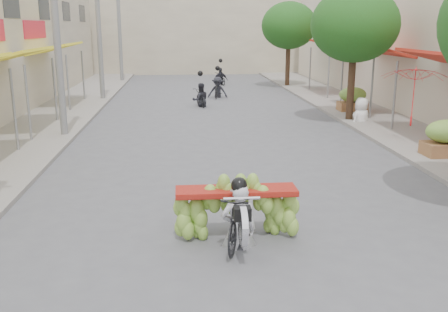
# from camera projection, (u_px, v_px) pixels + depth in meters

# --- Properties ---
(sidewalk_left) EXTENTS (4.00, 60.00, 0.12)m
(sidewalk_left) POSITION_uv_depth(u_px,v_px,m) (41.00, 121.00, 20.07)
(sidewalk_left) COLOR gray
(sidewalk_left) RESTS_ON ground
(sidewalk_right) EXTENTS (4.00, 60.00, 0.12)m
(sidewalk_right) POSITION_uv_depth(u_px,v_px,m) (378.00, 115.00, 21.24)
(sidewalk_right) COLOR gray
(sidewalk_right) RESTS_ON ground
(far_building) EXTENTS (20.00, 6.00, 7.00)m
(far_building) POSITION_uv_depth(u_px,v_px,m) (195.00, 29.00, 41.97)
(far_building) COLOR #B8AC91
(far_building) RESTS_ON ground
(utility_pole_mid) EXTENTS (0.60, 0.24, 8.00)m
(utility_pole_mid) POSITION_uv_depth(u_px,v_px,m) (55.00, 17.00, 16.31)
(utility_pole_mid) COLOR slate
(utility_pole_mid) RESTS_ON ground
(utility_pole_far) EXTENTS (0.60, 0.24, 8.00)m
(utility_pole_far) POSITION_uv_depth(u_px,v_px,m) (98.00, 20.00, 24.99)
(utility_pole_far) COLOR slate
(utility_pole_far) RESTS_ON ground
(utility_pole_back) EXTENTS (0.60, 0.24, 8.00)m
(utility_pole_back) POSITION_uv_depth(u_px,v_px,m) (119.00, 22.00, 33.67)
(utility_pole_back) COLOR slate
(utility_pole_back) RESTS_ON ground
(street_tree_mid) EXTENTS (3.40, 3.40, 5.25)m
(street_tree_mid) POSITION_uv_depth(u_px,v_px,m) (355.00, 25.00, 19.21)
(street_tree_mid) COLOR #3A2719
(street_tree_mid) RESTS_ON ground
(street_tree_far) EXTENTS (3.40, 3.40, 5.25)m
(street_tree_far) POSITION_uv_depth(u_px,v_px,m) (289.00, 26.00, 30.78)
(street_tree_far) COLOR #3A2719
(street_tree_far) RESTS_ON ground
(produce_crate_mid) EXTENTS (1.20, 0.88, 1.16)m
(produce_crate_mid) POSITION_uv_depth(u_px,v_px,m) (446.00, 135.00, 14.26)
(produce_crate_mid) COLOR brown
(produce_crate_mid) RESTS_ON ground
(produce_crate_far) EXTENTS (1.20, 0.88, 1.16)m
(produce_crate_far) POSITION_uv_depth(u_px,v_px,m) (353.00, 97.00, 21.98)
(produce_crate_far) COLOR brown
(produce_crate_far) RESTS_ON ground
(banana_motorbike) EXTENTS (2.20, 1.86, 2.12)m
(banana_motorbike) POSITION_uv_depth(u_px,v_px,m) (238.00, 204.00, 8.74)
(banana_motorbike) COLOR black
(banana_motorbike) RESTS_ON ground
(market_umbrella) EXTENTS (2.42, 2.42, 1.90)m
(market_umbrella) POSITION_uv_depth(u_px,v_px,m) (417.00, 66.00, 15.40)
(market_umbrella) COLOR red
(market_umbrella) RESTS_ON ground
(pedestrian) EXTENTS (1.06, 0.90, 1.85)m
(pedestrian) POSITION_uv_depth(u_px,v_px,m) (362.00, 98.00, 19.47)
(pedestrian) COLOR white
(pedestrian) RESTS_ON ground
(bg_motorbike_a) EXTENTS (0.87, 1.54, 1.95)m
(bg_motorbike_a) POSITION_uv_depth(u_px,v_px,m) (200.00, 90.00, 23.81)
(bg_motorbike_a) COLOR black
(bg_motorbike_a) RESTS_ON ground
(bg_motorbike_b) EXTENTS (1.14, 1.86, 1.95)m
(bg_motorbike_b) POSITION_uv_depth(u_px,v_px,m) (218.00, 82.00, 26.75)
(bg_motorbike_b) COLOR black
(bg_motorbike_b) RESTS_ON ground
(bg_motorbike_c) EXTENTS (1.08, 1.51, 1.95)m
(bg_motorbike_c) POSITION_uv_depth(u_px,v_px,m) (221.00, 72.00, 32.70)
(bg_motorbike_c) COLOR black
(bg_motorbike_c) RESTS_ON ground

